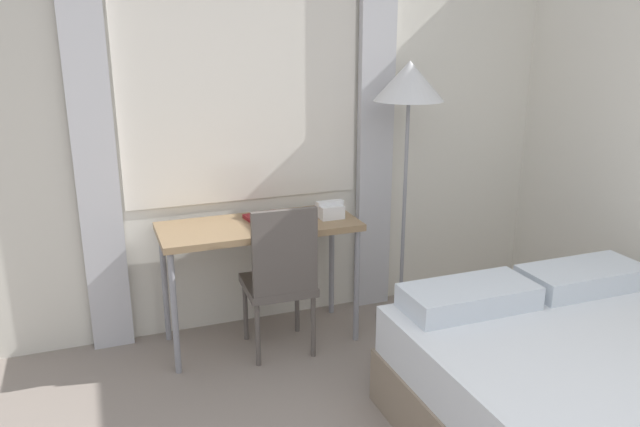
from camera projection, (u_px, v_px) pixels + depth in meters
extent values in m
cube|color=silver|center=(290.00, 119.00, 4.01)|extent=(4.66, 0.05, 2.70)
cube|color=white|center=(242.00, 81.00, 3.80)|extent=(1.50, 0.01, 1.50)
cube|color=silver|center=(93.00, 140.00, 3.55)|extent=(0.24, 0.06, 2.60)
cube|color=silver|center=(376.00, 123.00, 4.15)|extent=(0.24, 0.06, 2.60)
cube|color=#937551|center=(259.00, 227.00, 3.77)|extent=(1.20, 0.50, 0.04)
cylinder|color=gray|center=(175.00, 314.00, 3.50)|extent=(0.04, 0.04, 0.74)
cylinder|color=gray|center=(357.00, 286.00, 3.88)|extent=(0.04, 0.04, 0.74)
cylinder|color=gray|center=(165.00, 286.00, 3.88)|extent=(0.04, 0.04, 0.74)
cylinder|color=gray|center=(332.00, 263.00, 4.26)|extent=(0.04, 0.04, 0.74)
cube|color=#59514C|center=(278.00, 285.00, 3.77)|extent=(0.41, 0.41, 0.05)
cube|color=#59514C|center=(285.00, 252.00, 3.53)|extent=(0.38, 0.05, 0.50)
cylinder|color=#59514C|center=(258.00, 335.00, 3.63)|extent=(0.03, 0.03, 0.40)
cylinder|color=#59514C|center=(313.00, 326.00, 3.73)|extent=(0.03, 0.03, 0.40)
cylinder|color=#59514C|center=(245.00, 311.00, 3.94)|extent=(0.03, 0.03, 0.40)
cylinder|color=#59514C|center=(297.00, 303.00, 4.04)|extent=(0.03, 0.03, 0.40)
cube|color=silver|center=(469.00, 297.00, 3.16)|extent=(0.68, 0.32, 0.12)
cube|color=silver|center=(583.00, 277.00, 3.40)|extent=(0.68, 0.32, 0.12)
cylinder|color=#4C4C51|center=(400.00, 316.00, 4.27)|extent=(0.31, 0.31, 0.03)
cylinder|color=gray|center=(404.00, 213.00, 4.05)|extent=(0.02, 0.02, 1.45)
cone|color=silver|center=(409.00, 81.00, 3.81)|extent=(0.44, 0.44, 0.24)
cube|color=white|center=(330.00, 211.00, 3.87)|extent=(0.15, 0.15, 0.08)
cube|color=white|center=(330.00, 203.00, 3.86)|extent=(0.17, 0.05, 0.02)
cube|color=maroon|center=(264.00, 217.00, 3.84)|extent=(0.24, 0.20, 0.02)
cube|color=white|center=(264.00, 217.00, 3.84)|extent=(0.22, 0.19, 0.01)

